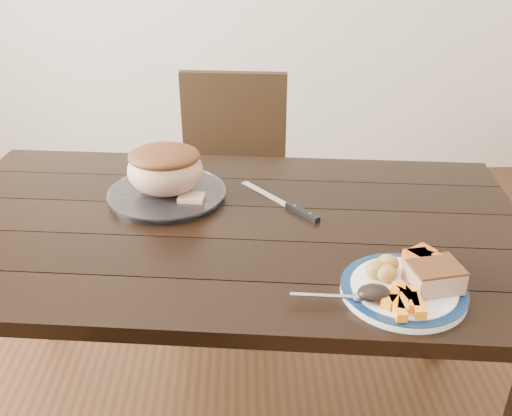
{
  "coord_description": "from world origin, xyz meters",
  "views": [
    {
      "loc": [
        0.05,
        -1.33,
        1.5
      ],
      "look_at": [
        0.08,
        -0.02,
        0.8
      ],
      "focal_mm": 40.0,
      "sensor_mm": 36.0,
      "label": 1
    }
  ],
  "objects_px": {
    "serving_platter": "(167,195)",
    "fork": "(339,297)",
    "dining_table": "(227,251)",
    "pork_slice": "(434,278)",
    "chair_far": "(232,180)",
    "dinner_plate": "(403,291)",
    "carving_knife": "(293,207)",
    "roast_joint": "(165,170)"
  },
  "relations": [
    {
      "from": "chair_far",
      "to": "roast_joint",
      "type": "bearing_deg",
      "value": 79.08
    },
    {
      "from": "dinner_plate",
      "to": "fork",
      "type": "bearing_deg",
      "value": -166.4
    },
    {
      "from": "chair_far",
      "to": "dinner_plate",
      "type": "height_order",
      "value": "chair_far"
    },
    {
      "from": "chair_far",
      "to": "serving_platter",
      "type": "relative_size",
      "value": 2.82
    },
    {
      "from": "pork_slice",
      "to": "carving_knife",
      "type": "height_order",
      "value": "pork_slice"
    },
    {
      "from": "chair_far",
      "to": "carving_knife",
      "type": "distance_m",
      "value": 0.73
    },
    {
      "from": "dinner_plate",
      "to": "serving_platter",
      "type": "bearing_deg",
      "value": 140.14
    },
    {
      "from": "pork_slice",
      "to": "dinner_plate",
      "type": "bearing_deg",
      "value": 175.24
    },
    {
      "from": "dining_table",
      "to": "carving_knife",
      "type": "height_order",
      "value": "carving_knife"
    },
    {
      "from": "serving_platter",
      "to": "dinner_plate",
      "type": "bearing_deg",
      "value": -39.86
    },
    {
      "from": "serving_platter",
      "to": "chair_far",
      "type": "bearing_deg",
      "value": 73.66
    },
    {
      "from": "serving_platter",
      "to": "fork",
      "type": "xyz_separation_m",
      "value": [
        0.42,
        -0.51,
        0.01
      ]
    },
    {
      "from": "pork_slice",
      "to": "roast_joint",
      "type": "bearing_deg",
      "value": 142.68
    },
    {
      "from": "dining_table",
      "to": "fork",
      "type": "bearing_deg",
      "value": -56.01
    },
    {
      "from": "dining_table",
      "to": "pork_slice",
      "type": "distance_m",
      "value": 0.58
    },
    {
      "from": "pork_slice",
      "to": "fork",
      "type": "bearing_deg",
      "value": -171.63
    },
    {
      "from": "dinner_plate",
      "to": "carving_knife",
      "type": "height_order",
      "value": "dinner_plate"
    },
    {
      "from": "serving_platter",
      "to": "fork",
      "type": "distance_m",
      "value": 0.66
    },
    {
      "from": "dining_table",
      "to": "carving_knife",
      "type": "distance_m",
      "value": 0.22
    },
    {
      "from": "dinner_plate",
      "to": "dining_table",
      "type": "bearing_deg",
      "value": 140.06
    },
    {
      "from": "fork",
      "to": "serving_platter",
      "type": "bearing_deg",
      "value": 135.24
    },
    {
      "from": "fork",
      "to": "carving_knife",
      "type": "distance_m",
      "value": 0.43
    },
    {
      "from": "fork",
      "to": "carving_knife",
      "type": "relative_size",
      "value": 0.67
    },
    {
      "from": "dining_table",
      "to": "serving_platter",
      "type": "distance_m",
      "value": 0.25
    },
    {
      "from": "chair_far",
      "to": "pork_slice",
      "type": "xyz_separation_m",
      "value": [
        0.45,
        -1.07,
        0.27
      ]
    },
    {
      "from": "dining_table",
      "to": "pork_slice",
      "type": "height_order",
      "value": "pork_slice"
    },
    {
      "from": "pork_slice",
      "to": "roast_joint",
      "type": "distance_m",
      "value": 0.79
    },
    {
      "from": "dining_table",
      "to": "pork_slice",
      "type": "relative_size",
      "value": 15.68
    },
    {
      "from": "dining_table",
      "to": "chair_far",
      "type": "distance_m",
      "value": 0.75
    },
    {
      "from": "chair_far",
      "to": "dinner_plate",
      "type": "xyz_separation_m",
      "value": [
        0.39,
        -1.07,
        0.23
      ]
    },
    {
      "from": "roast_joint",
      "to": "carving_knife",
      "type": "relative_size",
      "value": 0.81
    },
    {
      "from": "fork",
      "to": "dining_table",
      "type": "bearing_deg",
      "value": 129.74
    },
    {
      "from": "dining_table",
      "to": "pork_slice",
      "type": "xyz_separation_m",
      "value": [
        0.45,
        -0.33,
        0.14
      ]
    },
    {
      "from": "dinner_plate",
      "to": "pork_slice",
      "type": "bearing_deg",
      "value": -4.76
    },
    {
      "from": "fork",
      "to": "carving_knife",
      "type": "xyz_separation_m",
      "value": [
        -0.06,
        0.43,
        -0.01
      ]
    },
    {
      "from": "roast_joint",
      "to": "carving_knife",
      "type": "height_order",
      "value": "roast_joint"
    },
    {
      "from": "chair_far",
      "to": "fork",
      "type": "bearing_deg",
      "value": 107.91
    },
    {
      "from": "carving_knife",
      "to": "roast_joint",
      "type": "bearing_deg",
      "value": -139.93
    },
    {
      "from": "dining_table",
      "to": "dinner_plate",
      "type": "relative_size",
      "value": 6.16
    },
    {
      "from": "pork_slice",
      "to": "fork",
      "type": "height_order",
      "value": "pork_slice"
    },
    {
      "from": "chair_far",
      "to": "roast_joint",
      "type": "relative_size",
      "value": 4.33
    },
    {
      "from": "roast_joint",
      "to": "chair_far",
      "type": "bearing_deg",
      "value": 73.66
    }
  ]
}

